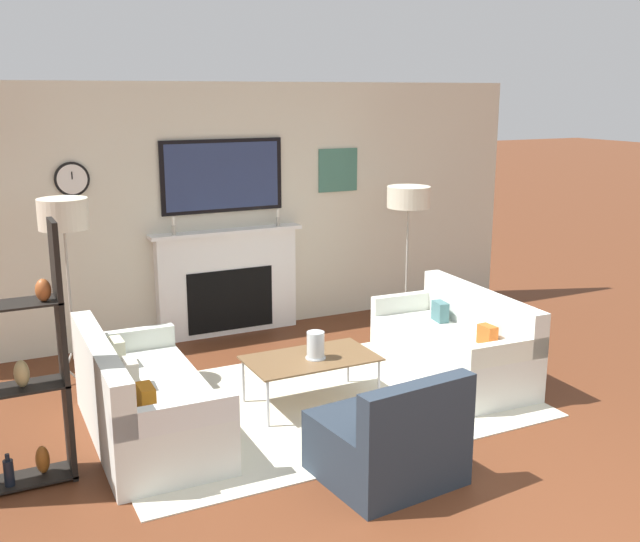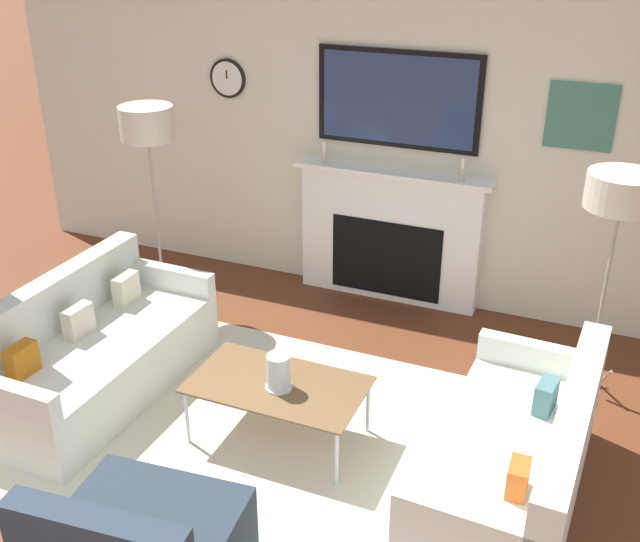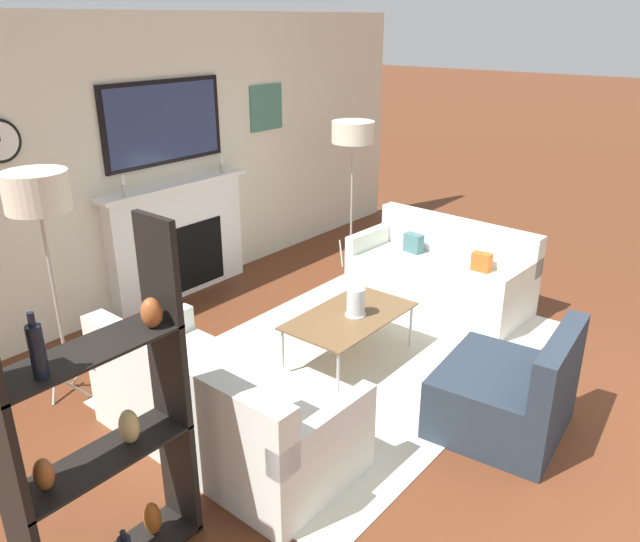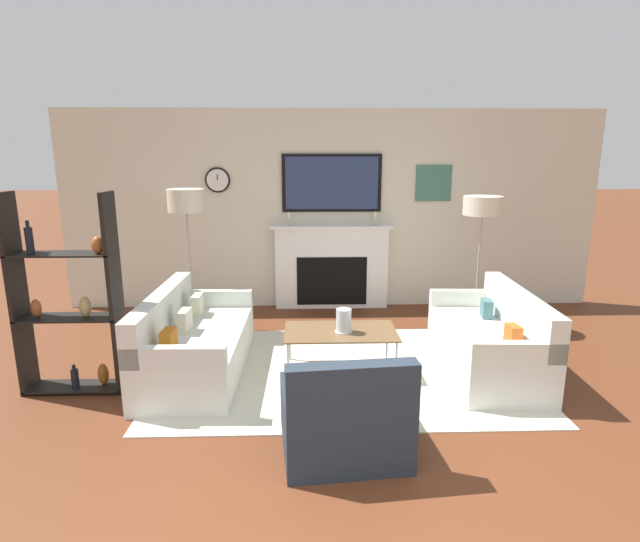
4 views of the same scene
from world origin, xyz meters
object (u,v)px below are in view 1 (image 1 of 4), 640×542
(couch_left, at_px, (143,403))
(coffee_table, at_px, (311,360))
(armchair, at_px, (389,443))
(floor_lamp_right, at_px, (409,199))
(couch_right, at_px, (455,347))
(hurricane_candle, at_px, (315,347))
(floor_lamp_left, at_px, (63,216))

(couch_left, xyz_separation_m, coffee_table, (1.43, 0.01, 0.11))
(armchair, xyz_separation_m, floor_lamp_right, (1.86, 2.69, 1.22))
(couch_left, relative_size, couch_right, 1.03)
(couch_right, relative_size, hurricane_candle, 7.57)
(armchair, bearing_deg, floor_lamp_right, 55.31)
(armchair, relative_size, floor_lamp_left, 0.55)
(couch_left, bearing_deg, floor_lamp_left, 102.87)
(couch_right, distance_m, floor_lamp_right, 1.81)
(couch_left, bearing_deg, floor_lamp_right, 22.23)
(couch_right, xyz_separation_m, hurricane_candle, (-1.46, -0.02, 0.24))
(hurricane_candle, bearing_deg, couch_right, 0.82)
(couch_right, relative_size, floor_lamp_left, 1.02)
(floor_lamp_left, relative_size, floor_lamp_right, 1.06)
(armchair, xyz_separation_m, coffee_table, (0.07, 1.38, 0.12))
(hurricane_candle, bearing_deg, couch_left, 179.06)
(couch_left, distance_m, armchair, 1.93)
(coffee_table, xyz_separation_m, floor_lamp_right, (1.79, 1.30, 1.09))
(couch_right, xyz_separation_m, armchair, (-1.56, -1.37, -0.02))
(coffee_table, bearing_deg, couch_right, -0.58)
(floor_lamp_right, bearing_deg, hurricane_candle, -142.77)
(couch_right, relative_size, armchair, 1.88)
(couch_right, bearing_deg, coffee_table, 179.42)
(couch_right, xyz_separation_m, floor_lamp_left, (-3.22, 1.32, 1.27))
(hurricane_candle, height_order, floor_lamp_left, floor_lamp_left)
(floor_lamp_left, bearing_deg, armchair, -58.31)
(coffee_table, bearing_deg, floor_lamp_left, 143.04)
(hurricane_candle, distance_m, floor_lamp_left, 2.44)
(floor_lamp_right, bearing_deg, couch_left, -157.77)
(couch_left, bearing_deg, armchair, -45.27)
(armchair, bearing_deg, coffee_table, 86.98)
(couch_right, distance_m, armchair, 2.07)
(couch_left, xyz_separation_m, armchair, (1.36, -1.37, -0.02))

